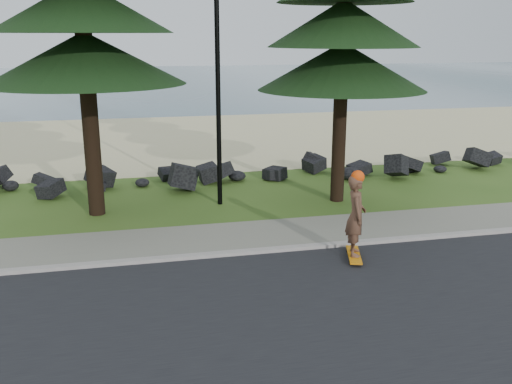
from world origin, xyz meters
TOP-DOWN VIEW (x-y plane):
  - ground at (0.00, 0.00)m, footprint 160.00×160.00m
  - road at (0.00, -4.50)m, footprint 160.00×7.00m
  - kerb at (0.00, -0.90)m, footprint 160.00×0.20m
  - sidewalk at (0.00, 0.20)m, footprint 160.00×2.00m
  - beach_sand at (0.00, 14.50)m, footprint 160.00×15.00m
  - ocean at (0.00, 51.00)m, footprint 160.00×58.00m
  - seawall_boulders at (0.00, 5.60)m, footprint 60.00×2.40m
  - lamp_post at (0.00, 3.20)m, footprint 0.25×0.14m
  - skateboarder at (2.22, -1.71)m, footprint 0.60×1.11m

SIDE VIEW (x-z plane):
  - ground at x=0.00m, z-range 0.00..0.00m
  - seawall_boulders at x=0.00m, z-range -0.55..0.55m
  - ocean at x=0.00m, z-range 0.00..0.01m
  - beach_sand at x=0.00m, z-range 0.00..0.01m
  - road at x=0.00m, z-range 0.00..0.02m
  - sidewalk at x=0.00m, z-range 0.00..0.08m
  - kerb at x=0.00m, z-range 0.00..0.10m
  - skateboarder at x=2.22m, z-range 0.01..2.02m
  - lamp_post at x=0.00m, z-range 0.06..8.20m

